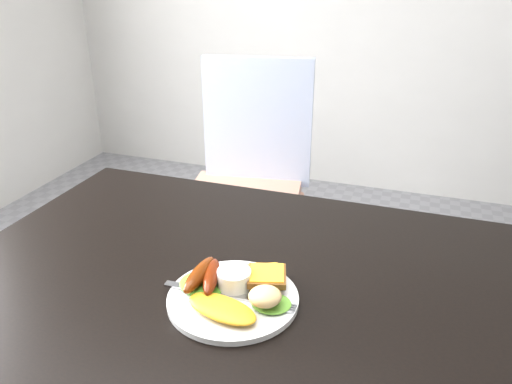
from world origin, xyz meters
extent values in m
cube|color=black|center=(0.00, 0.00, 0.73)|extent=(1.20, 0.80, 0.04)
cube|color=tan|center=(-0.39, 0.90, 0.45)|extent=(0.49, 0.49, 0.05)
imported|color=navy|center=(0.29, 0.62, 0.65)|extent=(0.47, 0.32, 1.30)
cylinder|color=white|center=(-0.04, -0.05, 0.76)|extent=(0.22, 0.22, 0.01)
ellipsoid|color=#4AA325|center=(-0.10, -0.04, 0.77)|extent=(0.10, 0.10, 0.01)
ellipsoid|color=#398818|center=(0.03, -0.06, 0.77)|extent=(0.08, 0.07, 0.01)
ellipsoid|color=gold|center=(-0.04, -0.10, 0.77)|extent=(0.14, 0.09, 0.02)
ellipsoid|color=#6E370D|center=(-0.11, -0.04, 0.78)|extent=(0.03, 0.11, 0.03)
ellipsoid|color=#681D06|center=(-0.09, -0.04, 0.78)|extent=(0.05, 0.11, 0.03)
cylinder|color=white|center=(-0.05, -0.03, 0.78)|extent=(0.07, 0.07, 0.03)
cube|color=brown|center=(-0.01, 0.00, 0.77)|extent=(0.09, 0.09, 0.01)
cube|color=brown|center=(0.00, -0.01, 0.78)|extent=(0.08, 0.08, 0.01)
ellipsoid|color=beige|center=(0.02, -0.07, 0.79)|extent=(0.07, 0.07, 0.03)
cube|color=#ADAFB7|center=(-0.08, -0.06, 0.76)|extent=(0.17, 0.02, 0.00)
camera|label=1|loc=(0.22, -0.69, 1.27)|focal=35.00mm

